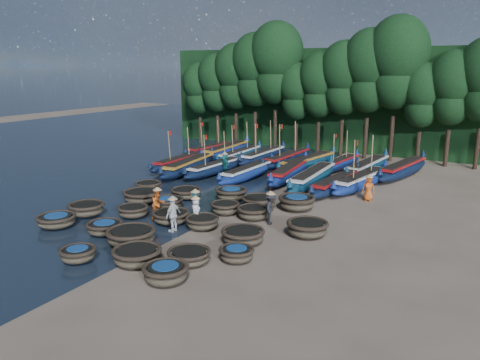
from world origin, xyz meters
The scene contains 61 objects.
ground centered at (0.00, 0.00, 0.00)m, with size 120.00×120.00×0.00m, color #7F6E5D.
foliage_wall centered at (0.00, 23.50, 5.00)m, with size 40.00×3.00×10.00m, color black.
coracle_2 centered at (-1.92, -9.53, 0.37)m, with size 1.60×1.60×0.64m.
coracle_3 centered at (0.52, -8.46, 0.43)m, with size 2.17×2.17×0.75m.
coracle_4 centered at (2.71, -9.22, 0.44)m, with size 2.23×2.23×0.75m.
coracle_5 centered at (-6.47, -6.97, 0.39)m, with size 2.48×2.48×0.67m.
coracle_6 centered at (-3.45, -6.48, 0.37)m, with size 1.85×1.85×0.65m.
coracle_7 centered at (-1.27, -6.89, 0.46)m, with size 2.39×2.39×0.80m.
coracle_8 centered at (2.41, -7.26, 0.36)m, with size 2.24×2.24×0.63m.
coracle_9 centered at (4.06, -6.01, 0.37)m, with size 1.61×1.61×0.64m.
coracle_10 centered at (-6.58, -4.83, 0.43)m, with size 2.47×2.47×0.75m.
coracle_11 centered at (-4.11, -3.69, 0.38)m, with size 1.95×1.95×0.67m.
coracle_12 centered at (-1.62, -3.42, 0.39)m, with size 2.04×2.04×0.68m.
coracle_13 centered at (0.38, -3.31, 0.39)m, with size 1.79×1.79×0.68m.
coracle_14 centered at (3.26, -4.05, 0.42)m, with size 2.13×2.13×0.73m.
coracle_15 centered at (-5.60, -1.24, 0.46)m, with size 2.51×2.51×0.80m.
coracle_16 centered at (-3.39, -1.46, 0.39)m, with size 2.29×2.29×0.68m.
coracle_17 centered at (0.08, -0.56, 0.40)m, with size 1.79×1.79×0.69m.
coracle_18 centered at (1.92, -0.57, 0.41)m, with size 2.15×2.15×0.72m.
coracle_19 centered at (5.57, -1.59, 0.46)m, with size 2.57×2.57×0.80m.
coracle_20 centered at (-6.99, 0.94, 0.40)m, with size 2.13×2.13×0.69m.
coracle_21 centered at (-3.81, 0.90, 0.39)m, with size 2.07×2.07×0.68m.
coracle_22 centered at (-1.07, 2.01, 0.46)m, with size 2.30×2.30×0.80m.
coracle_23 centered at (1.26, 1.36, 0.43)m, with size 2.26×2.26×0.75m.
coracle_24 centered at (3.33, 2.22, 0.49)m, with size 2.39×2.39×0.85m.
long_boat_1 centered at (-9.74, 8.04, 0.53)m, with size 1.41×7.82×3.32m.
long_boat_2 centered at (-8.04, 7.03, 0.60)m, with size 2.69×8.82×1.57m.
long_boat_3 centered at (-5.96, 7.66, 0.53)m, with size 1.85×7.79×3.32m.
long_boat_4 centered at (-2.95, 7.52, 0.55)m, with size 1.61×8.20×1.44m.
long_boat_5 centered at (-0.18, 9.02, 0.59)m, with size 2.47×8.79×1.56m.
long_boat_6 centered at (2.00, 8.09, 0.62)m, with size 1.96×9.19×1.62m.
long_boat_7 centered at (3.97, 7.53, 0.55)m, with size 2.07×8.13×1.43m.
long_boat_8 centered at (5.25, 9.05, 0.58)m, with size 2.81×8.48×3.64m.
long_boat_9 centered at (-10.93, 14.44, 0.51)m, with size 1.99×7.59×3.24m.
long_boat_10 centered at (-8.97, 14.12, 0.62)m, with size 2.10×9.21×1.62m.
long_boat_11 centered at (-7.03, 13.34, 0.54)m, with size 1.41×7.97×3.39m.
long_boat_12 centered at (-4.94, 13.84, 0.57)m, with size 1.62×8.41×3.57m.
long_boat_13 centered at (-2.44, 13.48, 0.59)m, with size 1.90×8.76×3.73m.
long_boat_14 centered at (-0.28, 12.94, 0.60)m, with size 2.93×8.88×1.58m.
long_boat_15 centered at (1.95, 14.15, 0.50)m, with size 2.13×7.38×3.15m.
long_boat_16 centered at (4.43, 13.58, 0.60)m, with size 2.31×8.87×1.57m.
long_boat_17 centered at (6.97, 14.26, 0.60)m, with size 3.06×8.89×1.59m.
fisherman_0 centered at (-0.34, -2.88, 0.83)m, with size 0.87×0.86×1.72m.
fisherman_1 centered at (-0.62, -2.50, 0.97)m, with size 0.52×0.70×1.96m.
fisherman_2 centered at (-2.65, -3.23, 0.93)m, with size 0.90×1.02×1.96m.
fisherman_3 centered at (3.11, -0.80, 0.91)m, with size 0.98×1.28×1.95m.
fisherman_4 centered at (-0.70, -4.37, 0.96)m, with size 0.52×1.08×2.00m.
fisherman_5 centered at (-5.21, 7.89, 0.90)m, with size 1.61×1.31×1.93m.
fisherman_6 centered at (6.46, 6.32, 0.87)m, with size 0.90×0.72×1.81m.
tree_0 centered at (-16.00, 20.00, 5.97)m, with size 3.68×3.68×8.68m.
tree_1 centered at (-13.70, 20.00, 6.65)m, with size 4.09×4.09×9.65m.
tree_2 centered at (-11.40, 20.00, 7.32)m, with size 4.51×4.51×10.63m.
tree_3 centered at (-9.10, 20.00, 8.00)m, with size 4.92×4.92×11.60m.
tree_4 centered at (-6.80, 20.00, 8.67)m, with size 5.34×5.34×12.58m.
tree_5 centered at (-4.50, 20.00, 5.97)m, with size 3.68×3.68×8.68m.
tree_6 centered at (-2.20, 20.00, 6.65)m, with size 4.09×4.09×9.65m.
tree_7 centered at (0.10, 20.00, 7.32)m, with size 4.51×4.51×10.63m.
tree_8 centered at (2.40, 20.00, 8.00)m, with size 4.92×4.92×11.60m.
tree_9 centered at (4.70, 20.00, 8.67)m, with size 5.34×5.34×12.58m.
tree_10 centered at (7.00, 20.00, 5.97)m, with size 3.68×3.68×8.68m.
tree_11 centered at (9.30, 20.00, 6.65)m, with size 4.09×4.09×9.65m.
Camera 1 is at (13.77, -22.42, 8.37)m, focal length 35.00 mm.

